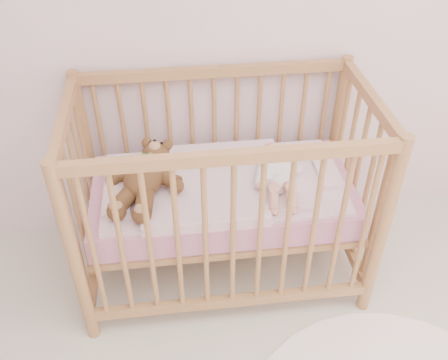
{
  "coord_description": "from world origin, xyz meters",
  "views": [
    {
      "loc": [
        -0.53,
        -0.21,
        2.01
      ],
      "look_at": [
        -0.32,
        1.55,
        0.62
      ],
      "focal_mm": 40.0,
      "sensor_mm": 36.0,
      "label": 1
    }
  ],
  "objects": [
    {
      "name": "mattress",
      "position": [
        -0.32,
        1.6,
        0.49
      ],
      "size": [
        1.22,
        0.62,
        0.13
      ],
      "primitive_type": "cube",
      "color": "pink",
      "rests_on": "crib"
    },
    {
      "name": "baby",
      "position": [
        -0.07,
        1.58,
        0.64
      ],
      "size": [
        0.26,
        0.5,
        0.12
      ],
      "primitive_type": null,
      "rotation": [
        0.0,
        0.0,
        -0.07
      ],
      "color": "white",
      "rests_on": "blanket"
    },
    {
      "name": "blanket",
      "position": [
        -0.32,
        1.6,
        0.56
      ],
      "size": [
        1.1,
        0.58,
        0.06
      ],
      "primitive_type": null,
      "color": "pink",
      "rests_on": "mattress"
    },
    {
      "name": "crib",
      "position": [
        -0.32,
        1.6,
        0.5
      ],
      "size": [
        1.36,
        0.76,
        1.0
      ],
      "primitive_type": null,
      "color": "#B7794D",
      "rests_on": "floor"
    },
    {
      "name": "teddy_bear",
      "position": [
        -0.67,
        1.58,
        0.65
      ],
      "size": [
        0.52,
        0.63,
        0.15
      ],
      "primitive_type": null,
      "rotation": [
        0.0,
        0.0,
        -0.3
      ],
      "color": "brown",
      "rests_on": "blanket"
    }
  ]
}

